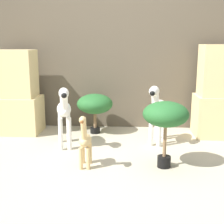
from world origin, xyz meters
name	(u,v)px	position (x,y,z in m)	size (l,w,h in m)	color
ground_plane	(110,173)	(0.00, 0.00, 0.00)	(14.00, 14.00, 0.00)	#B2A88E
wall_back	(118,50)	(0.00, 1.71, 1.10)	(6.40, 0.08, 2.20)	brown
rock_pillar_left	(17,96)	(-1.33, 1.30, 0.50)	(0.61, 0.48, 1.11)	#DBC184
rock_pillar_right	(220,95)	(1.33, 1.30, 0.55)	(0.61, 0.48, 1.18)	#DBC184
zebra_right	(157,108)	(0.51, 0.91, 0.44)	(0.30, 0.58, 0.73)	white
zebra_left	(64,111)	(-0.57, 0.72, 0.44)	(0.26, 0.58, 0.73)	white
giraffe_figurine	(85,141)	(-0.25, 0.12, 0.27)	(0.13, 0.35, 0.55)	tan
potted_palm_front	(166,116)	(0.52, 0.18, 0.51)	(0.44, 0.44, 0.66)	black
potted_palm_back	(95,104)	(-0.29, 1.32, 0.39)	(0.48, 0.48, 0.53)	black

